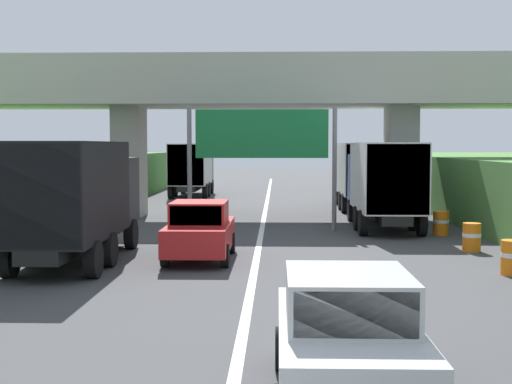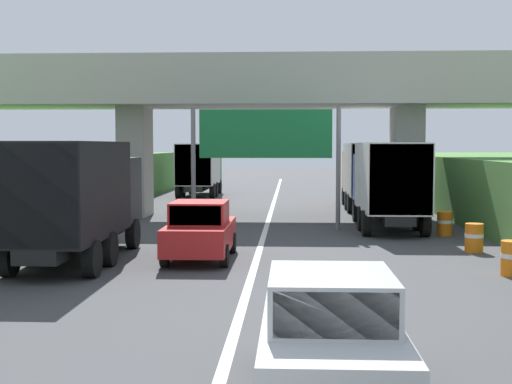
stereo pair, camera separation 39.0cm
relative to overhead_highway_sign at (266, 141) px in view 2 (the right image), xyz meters
name	(u,v)px [view 2 (the right image)]	position (x,y,z in m)	size (l,w,h in m)	color
lane_centre_stripe	(265,231)	(0.00, -0.44, -3.51)	(0.20, 85.75, 0.01)	white
overpass_bridge	(270,99)	(0.00, 5.28, 1.96)	(40.00, 4.80, 7.34)	#ADA89E
overhead_highway_sign	(266,141)	(0.00, 0.00, 0.00)	(5.88, 0.18, 4.84)	slate
truck_green	(200,167)	(-4.96, 18.39, -1.58)	(2.44, 7.30, 3.44)	black
truck_blue	(388,181)	(4.84, 0.52, -1.58)	(2.44, 7.30, 3.44)	black
truck_orange	(368,172)	(5.00, 9.43, -1.58)	(2.44, 7.30, 3.44)	black
truck_black	(76,195)	(-5.07, -8.07, -1.58)	(2.44, 7.30, 3.44)	black
car_red	(200,231)	(-1.64, -7.42, -2.66)	(1.86, 4.10, 1.72)	red
car_silver	(330,338)	(1.51, -18.78, -2.66)	(1.86, 4.10, 1.72)	#B2B5B7
construction_barrel_2	(512,258)	(6.65, -9.56, -3.06)	(0.57, 0.57, 0.90)	orange
construction_barrel_3	(474,238)	(6.72, -5.52, -3.06)	(0.57, 0.57, 0.90)	orange
construction_barrel_4	(445,223)	(6.68, -1.48, -3.06)	(0.57, 0.57, 0.90)	orange
construction_barrel_5	(420,213)	(6.51, 2.56, -3.06)	(0.57, 0.57, 0.90)	orange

